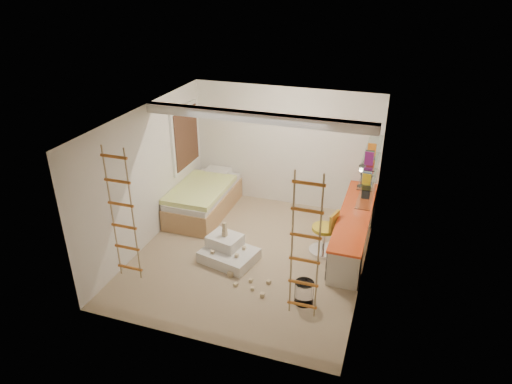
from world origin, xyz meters
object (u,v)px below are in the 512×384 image
(desk, at_px, (354,228))
(swivel_chair, at_px, (325,237))
(play_platform, at_px, (228,251))
(bed, at_px, (204,199))

(desk, xyz_separation_m, swivel_chair, (-0.46, -0.34, -0.08))
(desk, height_order, play_platform, desk)
(play_platform, bearing_deg, bed, 127.63)
(desk, bearing_deg, swivel_chair, -143.67)
(swivel_chair, bearing_deg, desk, 36.33)
(desk, distance_m, play_platform, 2.35)
(bed, bearing_deg, play_platform, -52.37)
(bed, relative_size, play_platform, 1.88)
(desk, xyz_separation_m, bed, (-3.20, 0.36, -0.07))
(play_platform, bearing_deg, desk, 28.06)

